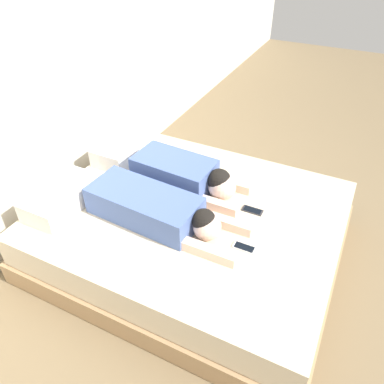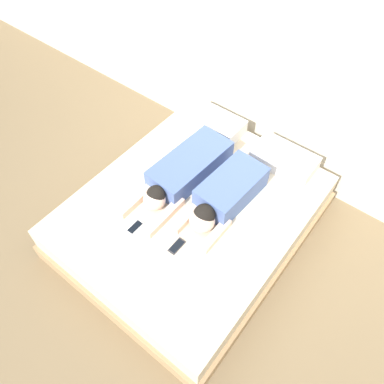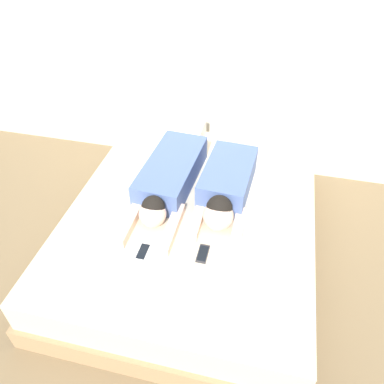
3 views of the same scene
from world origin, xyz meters
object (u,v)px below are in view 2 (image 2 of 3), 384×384
object	(u,v)px
person_left	(183,172)
person_right	(224,196)
pillow_head_left	(215,123)
pillow_head_right	(284,159)
cell_phone_left	(135,227)
cell_phone_right	(177,246)
bed	(192,217)

from	to	relation	value
person_left	person_right	distance (m)	0.44
pillow_head_left	pillow_head_right	xyz separation A→B (m)	(0.78, 0.00, 0.00)
person_right	pillow_head_right	bearing A→B (deg)	76.13
person_left	cell_phone_left	size ratio (longest dim) A/B	7.75
cell_phone_right	cell_phone_left	bearing A→B (deg)	-168.80
cell_phone_right	pillow_head_right	bearing A→B (deg)	80.04
bed	cell_phone_right	size ratio (longest dim) A/B	14.44
bed	person_right	bearing A→B (deg)	34.90
bed	cell_phone_left	xyz separation A→B (m)	(-0.21, -0.48, 0.22)
pillow_head_left	pillow_head_right	size ratio (longest dim) A/B	1.00
pillow_head_right	cell_phone_right	xyz separation A→B (m)	(-0.22, -1.26, -0.07)
pillow_head_left	cell_phone_right	size ratio (longest dim) A/B	3.82
cell_phone_left	cell_phone_right	bearing A→B (deg)	11.20
cell_phone_right	bed	bearing A→B (deg)	112.50
pillow_head_right	cell_phone_left	size ratio (longest dim) A/B	3.82
pillow_head_left	person_left	size ratio (longest dim) A/B	0.49
pillow_head_left	cell_phone_right	xyz separation A→B (m)	(0.55, -1.26, -0.07)
bed	cell_phone_left	bearing A→B (deg)	-113.52
bed	pillow_head_left	xyz separation A→B (m)	(-0.39, 0.85, 0.29)
bed	person_left	xyz separation A→B (m)	(-0.22, 0.16, 0.31)
pillow_head_right	cell_phone_right	size ratio (longest dim) A/B	3.82
person_left	cell_phone_left	bearing A→B (deg)	-88.78
pillow_head_left	pillow_head_right	distance (m)	0.78
pillow_head_left	cell_phone_left	size ratio (longest dim) A/B	3.82
bed	pillow_head_right	size ratio (longest dim) A/B	3.78
person_left	person_right	xyz separation A→B (m)	(0.43, -0.01, 0.01)
person_left	person_right	world-z (taller)	person_right
bed	cell_phone_right	distance (m)	0.49
pillow_head_right	cell_phone_left	xyz separation A→B (m)	(-0.60, -1.33, -0.07)
cell_phone_right	person_left	bearing A→B (deg)	124.75
pillow_head_left	cell_phone_right	bearing A→B (deg)	-66.19
pillow_head_right	person_left	size ratio (longest dim) A/B	0.49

